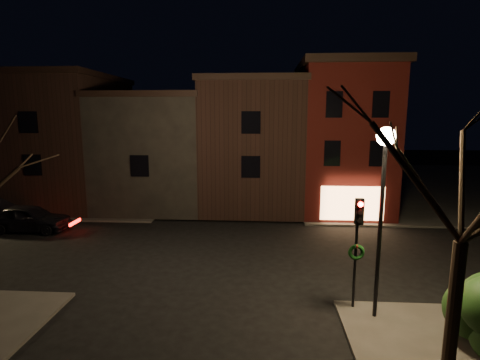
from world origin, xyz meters
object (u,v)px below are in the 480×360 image
at_px(traffic_signal, 357,236).
at_px(parked_car_a, 29,218).
at_px(street_lamp_near, 384,171).
at_px(bare_tree_right, 471,148).

height_order(traffic_signal, parked_car_a, traffic_signal).
bearing_deg(street_lamp_near, parked_car_a, 153.82).
xyz_separation_m(street_lamp_near, parked_car_a, (-18.07, 8.88, -4.36)).
bearing_deg(bare_tree_right, parked_car_a, 149.56).
relative_size(street_lamp_near, traffic_signal, 1.60).
height_order(traffic_signal, bare_tree_right, bare_tree_right).
distance_m(street_lamp_near, traffic_signal, 2.49).
xyz_separation_m(street_lamp_near, bare_tree_right, (1.30, -2.50, 0.97)).
distance_m(bare_tree_right, parked_car_a, 23.09).
bearing_deg(traffic_signal, street_lamp_near, -39.37).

